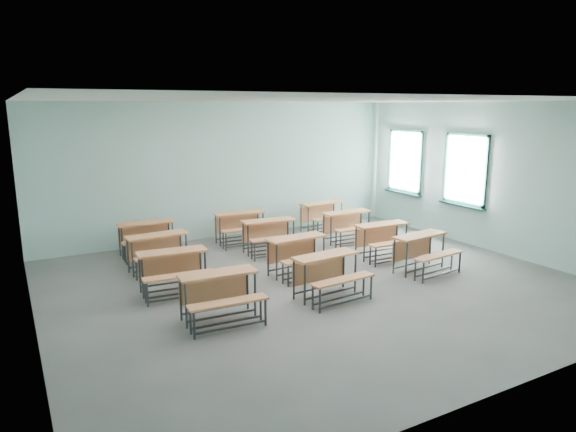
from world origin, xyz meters
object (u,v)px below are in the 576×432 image
desk_unit_r0c2 (424,247)px  desk_unit_r1c0 (174,266)px  desk_unit_r0c0 (220,290)px  desk_unit_r3c2 (324,212)px  desk_unit_r3c1 (241,223)px  desk_unit_r2c2 (349,222)px  desk_unit_r3c0 (147,234)px  desk_unit_r1c1 (299,250)px  desk_unit_r0c1 (329,270)px  desk_unit_r2c1 (270,231)px  desk_unit_r2c0 (159,247)px  desk_unit_r1c2 (384,236)px

desk_unit_r0c2 → desk_unit_r1c0: size_ratio=1.02×
desk_unit_r0c0 → desk_unit_r0c2: size_ratio=0.97×
desk_unit_r0c2 → desk_unit_r3c2: size_ratio=1.02×
desk_unit_r0c2 → desk_unit_r3c1: bearing=114.4°
desk_unit_r2c2 → desk_unit_r3c0: (-4.34, 1.17, 0.00)m
desk_unit_r1c1 → desk_unit_r2c2: same height
desk_unit_r0c1 → desk_unit_r3c0: bearing=112.5°
desk_unit_r1c0 → desk_unit_r2c1: bearing=32.9°
desk_unit_r2c0 → desk_unit_r3c0: bearing=83.0°
desk_unit_r0c0 → desk_unit_r0c1: same height
desk_unit_r3c1 → desk_unit_r2c1: bearing=-74.6°
desk_unit_r0c1 → desk_unit_r3c2: bearing=53.3°
desk_unit_r2c0 → desk_unit_r2c2: same height
desk_unit_r0c1 → desk_unit_r1c2: size_ratio=1.02×
desk_unit_r1c0 → desk_unit_r1c2: size_ratio=1.02×
desk_unit_r0c1 → desk_unit_r1c0: same height
desk_unit_r3c2 → desk_unit_r1c1: bearing=-135.0°
desk_unit_r1c2 → desk_unit_r3c0: (-4.24, 2.54, 0.00)m
desk_unit_r0c0 → desk_unit_r1c1: size_ratio=1.00×
desk_unit_r0c2 → desk_unit_r2c0: bearing=144.0°
desk_unit_r1c1 → desk_unit_r0c2: bearing=-27.9°
desk_unit_r0c0 → desk_unit_r0c2: (4.22, 0.26, 0.00)m
desk_unit_r1c0 → desk_unit_r2c1: same height
desk_unit_r0c1 → desk_unit_r0c0: bearing=175.4°
desk_unit_r0c0 → desk_unit_r1c0: 1.48m
desk_unit_r1c0 → desk_unit_r3c0: bearing=90.8°
desk_unit_r1c2 → desk_unit_r3c0: same height
desk_unit_r2c1 → desk_unit_r1c2: bearing=-32.8°
desk_unit_r2c0 → desk_unit_r1c1: bearing=-36.6°
desk_unit_r0c2 → desk_unit_r1c0: 4.62m
desk_unit_r0c2 → desk_unit_r1c2: bearing=86.5°
desk_unit_r3c2 → desk_unit_r1c2: bearing=-99.1°
desk_unit_r2c0 → desk_unit_r3c2: same height
desk_unit_r2c2 → desk_unit_r3c0: bearing=166.0°
desk_unit_r1c1 → desk_unit_r2c1: (0.19, 1.56, 0.00)m
desk_unit_r1c0 → desk_unit_r1c1: 2.33m
desk_unit_r0c2 → desk_unit_r2c2: same height
desk_unit_r1c2 → desk_unit_r2c0: 4.52m
desk_unit_r1c1 → desk_unit_r2c1: size_ratio=0.98×
desk_unit_r1c1 → desk_unit_r2c0: 2.66m
desk_unit_r0c0 → desk_unit_r2c2: size_ratio=1.03×
desk_unit_r0c2 → desk_unit_r2c0: same height
desk_unit_r0c1 → desk_unit_r2c0: bearing=122.7°
desk_unit_r0c0 → desk_unit_r2c2: bearing=35.9°
desk_unit_r1c1 → desk_unit_r2c0: size_ratio=0.99×
desk_unit_r0c2 → desk_unit_r3c2: same height
desk_unit_r0c1 → desk_unit_r2c2: same height
desk_unit_r3c1 → desk_unit_r1c2: bearing=-46.5°
desk_unit_r0c1 → desk_unit_r2c0: same height
desk_unit_r2c2 → desk_unit_r3c1: bearing=153.8°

